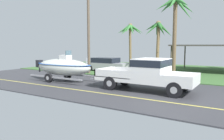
% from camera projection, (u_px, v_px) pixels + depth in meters
% --- Properties ---
extents(ground, '(36.00, 22.00, 0.11)m').
position_uv_depth(ground, '(195.00, 76.00, 19.29)').
color(ground, '#38383D').
extents(pickup_truck_towing, '(6.00, 2.13, 1.87)m').
position_uv_depth(pickup_truck_towing, '(151.00, 73.00, 12.64)').
color(pickup_truck_towing, silver).
rests_on(pickup_truck_towing, ground).
extents(boat_on_trailer, '(6.13, 2.17, 2.26)m').
position_uv_depth(boat_on_trailer, '(63.00, 67.00, 16.20)').
color(boat_on_trailer, gray).
rests_on(boat_on_trailer, ground).
extents(parked_sedan_near, '(4.52, 1.90, 1.38)m').
position_uv_depth(parked_sedan_near, '(107.00, 65.00, 22.38)').
color(parked_sedan_near, '#99999E').
rests_on(parked_sedan_near, ground).
extents(carport_awning, '(7.19, 5.89, 2.69)m').
position_uv_depth(carport_awning, '(214.00, 46.00, 21.55)').
color(carport_awning, '#4C4238').
rests_on(carport_awning, ground).
extents(palm_tree_near_left, '(2.94, 2.93, 6.47)m').
position_uv_depth(palm_tree_near_left, '(176.00, 14.00, 17.10)').
color(palm_tree_near_left, brown).
rests_on(palm_tree_near_left, ground).
extents(palm_tree_near_right, '(3.69, 3.37, 5.47)m').
position_uv_depth(palm_tree_near_right, '(130.00, 32.00, 28.66)').
color(palm_tree_near_right, brown).
rests_on(palm_tree_near_right, ground).
extents(palm_tree_far_left, '(2.90, 2.76, 4.92)m').
position_uv_depth(palm_tree_far_left, '(159.00, 33.00, 20.66)').
color(palm_tree_far_left, brown).
rests_on(palm_tree_far_left, ground).
extents(utility_pole, '(0.24, 1.80, 7.70)m').
position_uv_depth(utility_pole, '(89.00, 30.00, 19.99)').
color(utility_pole, brown).
rests_on(utility_pole, ground).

